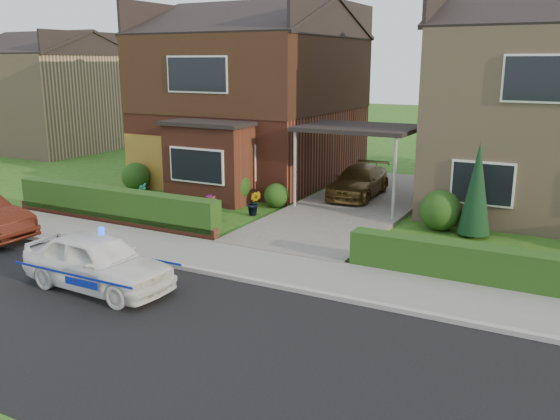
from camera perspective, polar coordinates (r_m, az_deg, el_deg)
The scene contains 23 objects.
ground at distance 11.45m, azimuth -12.94°, elevation -11.36°, with size 120.00×120.00×0.00m, color #1D5416.
road at distance 11.45m, azimuth -12.94°, elevation -11.36°, with size 60.00×6.00×0.02m, color black.
kerb at distance 13.67m, azimuth -4.57°, elevation -6.47°, with size 60.00×0.16×0.12m, color #9E9993.
sidewalk at distance 14.51m, azimuth -2.34°, elevation -5.23°, with size 60.00×2.00×0.10m, color slate.
driveway at distance 20.52m, azimuth 7.42°, elevation 0.49°, with size 3.80×12.00×0.12m, color #666059.
house_left at distance 25.09m, azimuth -2.56°, elevation 11.73°, with size 7.50×9.53×7.25m.
house_right at distance 21.76m, azimuth 25.32°, elevation 9.66°, with size 7.50×8.06×7.25m.
carport_link at distance 20.03m, azimuth 7.61°, elevation 7.70°, with size 3.80×3.00×2.77m.
garage_door at distance 23.60m, azimuth -12.58°, elevation 4.51°, with size 2.20×0.10×2.10m, color brown.
dwarf_wall at distance 18.79m, azimuth -15.90°, elevation -0.83°, with size 7.70×0.25×0.36m, color brown.
hedge_left at distance 18.94m, azimuth -15.55°, elevation -1.25°, with size 7.50×0.55×0.90m, color #143711.
hedge_right at distance 13.97m, azimuth 21.67°, elevation -7.26°, with size 7.50×0.55×0.80m, color #143711.
shrub_left_far at distance 23.51m, azimuth -13.70°, elevation 3.15°, with size 1.08×1.08×1.08m, color #143711.
shrub_left_mid at distance 20.65m, azimuth -4.67°, elevation 2.36°, with size 1.32×1.32×1.32m, color #143711.
shrub_left_near at distance 20.16m, azimuth -0.36°, elevation 1.42°, with size 0.84×0.84×0.84m, color #143711.
shrub_right_near at distance 18.02m, azimuth 15.20°, elevation -0.04°, with size 1.20×1.20×1.20m, color #143711.
conifer_a at distance 17.49m, azimuth 18.38°, elevation 1.67°, with size 0.90×0.90×2.60m, color black.
neighbour_left at distance 35.95m, azimuth -20.94°, elevation 9.62°, with size 6.50×7.00×5.20m, color tan.
police_car at distance 13.50m, azimuth -17.14°, elevation -4.83°, with size 3.33×3.68×1.40m.
driveway_car at distance 21.50m, azimuth 7.58°, elevation 2.74°, with size 1.50×3.68×1.07m, color brown.
potted_plant_a at distance 20.55m, azimuth -13.13°, elevation 1.30°, with size 0.45×0.30×0.85m, color gray.
potted_plant_b at distance 19.08m, azimuth -2.52°, elevation 0.63°, with size 0.44×0.36×0.81m, color gray.
potted_plant_c at distance 18.56m, azimuth -6.63°, elevation 0.17°, with size 0.46×0.46×0.82m, color gray.
Camera 1 is at (6.94, -7.70, 4.86)m, focal length 38.00 mm.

